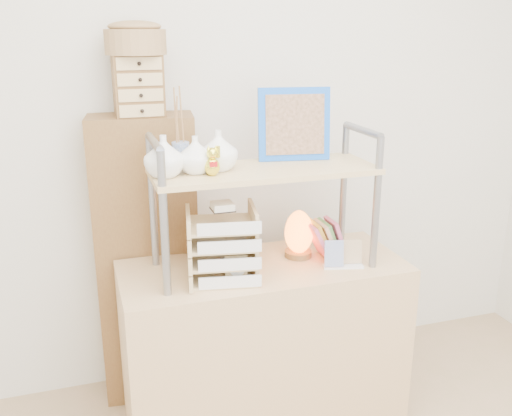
{
  "coord_description": "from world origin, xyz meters",
  "views": [
    {
      "loc": [
        -0.71,
        -0.9,
        1.71
      ],
      "look_at": [
        -0.03,
        1.2,
        1.01
      ],
      "focal_mm": 40.0,
      "sensor_mm": 36.0,
      "label": 1
    }
  ],
  "objects": [
    {
      "name": "cabinet",
      "position": [
        -0.44,
        1.57,
        0.68
      ],
      "size": [
        0.48,
        0.3,
        1.35
      ],
      "primitive_type": "cube",
      "rotation": [
        0.0,
        0.0,
        -0.13
      ],
      "color": "brown",
      "rests_on": "ground"
    },
    {
      "name": "desk_clock",
      "position": [
        -0.16,
        1.07,
        0.81
      ],
      "size": [
        0.09,
        0.05,
        0.12
      ],
      "color": "tan",
      "rests_on": "desk"
    },
    {
      "name": "postcard_stand",
      "position": [
        0.31,
        1.08,
        0.78
      ],
      "size": [
        0.17,
        0.09,
        0.12
      ],
      "color": "white",
      "rests_on": "desk"
    },
    {
      "name": "room_shell",
      "position": [
        0.0,
        0.39,
        1.69
      ],
      "size": [
        3.42,
        3.41,
        2.61
      ],
      "color": "silver",
      "rests_on": "ground"
    },
    {
      "name": "letter_tray",
      "position": [
        -0.19,
        1.12,
        0.88
      ],
      "size": [
        0.3,
        0.29,
        0.32
      ],
      "color": "tan",
      "rests_on": "desk"
    },
    {
      "name": "salt_lamp",
      "position": [
        0.17,
        1.25,
        0.86
      ],
      "size": [
        0.14,
        0.13,
        0.21
      ],
      "color": "brown",
      "rests_on": "desk"
    },
    {
      "name": "desk",
      "position": [
        0.0,
        1.2,
        0.38
      ],
      "size": [
        1.2,
        0.5,
        0.75
      ],
      "primitive_type": "cube",
      "color": "tan",
      "rests_on": "ground"
    },
    {
      "name": "hutch",
      "position": [
        -0.09,
        1.21,
        1.18
      ],
      "size": [
        0.93,
        0.34,
        0.72
      ],
      "color": "gray",
      "rests_on": "desk"
    },
    {
      "name": "drawer_chest",
      "position": [
        -0.44,
        1.55,
        1.48
      ],
      "size": [
        0.2,
        0.16,
        0.25
      ],
      "color": "brown",
      "rests_on": "cabinet"
    },
    {
      "name": "woven_basket",
      "position": [
        -0.44,
        1.55,
        1.65
      ],
      "size": [
        0.25,
        0.25,
        0.1
      ],
      "primitive_type": "cylinder",
      "color": "brown",
      "rests_on": "drawer_chest"
    }
  ]
}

